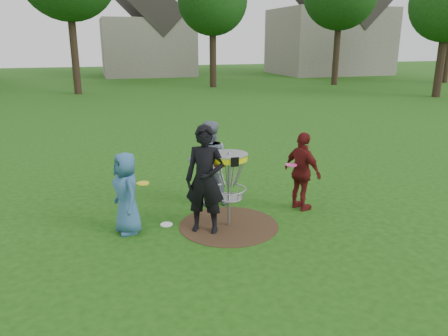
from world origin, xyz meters
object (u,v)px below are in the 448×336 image
object	(u,v)px
player_grey	(209,163)
player_maroon	(302,172)
player_blue	(127,193)
player_black	(205,180)
disc_golf_basket	(229,172)

from	to	relation	value
player_grey	player_maroon	world-z (taller)	player_grey
player_blue	player_grey	distance (m)	1.95
player_blue	player_maroon	distance (m)	3.36
player_blue	player_grey	xyz separation A→B (m)	(1.70, 0.95, 0.14)
player_black	player_blue	bearing A→B (deg)	-167.02
player_blue	disc_golf_basket	bearing A→B (deg)	66.51
player_grey	player_maroon	size ratio (longest dim) A/B	1.11
player_black	player_grey	size ratio (longest dim) A/B	1.10
player_black	player_grey	world-z (taller)	player_black
player_grey	player_maroon	bearing A→B (deg)	160.72
disc_golf_basket	player_grey	bearing A→B (deg)	92.53
player_blue	player_black	size ratio (longest dim) A/B	0.76
player_grey	player_black	bearing A→B (deg)	80.65
player_blue	player_black	xyz separation A→B (m)	(1.30, -0.34, 0.22)
player_maroon	disc_golf_basket	bearing A→B (deg)	83.50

